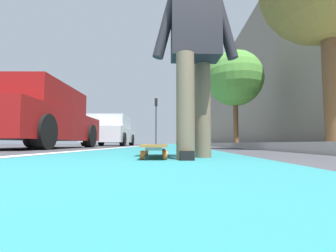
{
  "coord_description": "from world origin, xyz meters",
  "views": [
    {
      "loc": [
        -0.74,
        -0.34,
        0.12
      ],
      "look_at": [
        13.41,
        0.05,
        1.13
      ],
      "focal_mm": 26.02,
      "sensor_mm": 36.0,
      "label": 1
    }
  ],
  "objects_px": {
    "skater_person": "(195,45)",
    "parked_car_near": "(37,118)",
    "traffic_light": "(156,113)",
    "street_tree_mid": "(235,79)",
    "parked_car_mid": "(111,132)",
    "skateboard": "(155,147)"
  },
  "relations": [
    {
      "from": "parked_car_near",
      "to": "street_tree_mid",
      "type": "bearing_deg",
      "value": -48.43
    },
    {
      "from": "skater_person",
      "to": "parked_car_near",
      "type": "bearing_deg",
      "value": 42.75
    },
    {
      "from": "parked_car_mid",
      "to": "traffic_light",
      "type": "xyz_separation_m",
      "value": [
        12.73,
        -1.29,
        2.57
      ]
    },
    {
      "from": "parked_car_near",
      "to": "parked_car_mid",
      "type": "bearing_deg",
      "value": -1.2
    },
    {
      "from": "skateboard",
      "to": "parked_car_mid",
      "type": "distance_m",
      "value": 10.51
    },
    {
      "from": "parked_car_near",
      "to": "skater_person",
      "type": "bearing_deg",
      "value": -137.25
    },
    {
      "from": "skateboard",
      "to": "parked_car_near",
      "type": "distance_m",
      "value": 4.9
    },
    {
      "from": "parked_car_near",
      "to": "street_tree_mid",
      "type": "height_order",
      "value": "street_tree_mid"
    },
    {
      "from": "parked_car_near",
      "to": "street_tree_mid",
      "type": "xyz_separation_m",
      "value": [
        5.48,
        -6.18,
        2.42
      ]
    },
    {
      "from": "skater_person",
      "to": "traffic_light",
      "type": "bearing_deg",
      "value": 5.24
    },
    {
      "from": "skateboard",
      "to": "street_tree_mid",
      "type": "relative_size",
      "value": 0.19
    },
    {
      "from": "skater_person",
      "to": "traffic_light",
      "type": "relative_size",
      "value": 0.34
    },
    {
      "from": "skater_person",
      "to": "parked_car_near",
      "type": "relative_size",
      "value": 0.37
    },
    {
      "from": "parked_car_near",
      "to": "street_tree_mid",
      "type": "distance_m",
      "value": 8.61
    },
    {
      "from": "street_tree_mid",
      "to": "parked_car_mid",
      "type": "bearing_deg",
      "value": 81.69
    },
    {
      "from": "skater_person",
      "to": "traffic_light",
      "type": "height_order",
      "value": "traffic_light"
    },
    {
      "from": "skateboard",
      "to": "skater_person",
      "type": "xyz_separation_m",
      "value": [
        -0.15,
        -0.35,
        0.84
      ]
    },
    {
      "from": "skateboard",
      "to": "street_tree_mid",
      "type": "height_order",
      "value": "street_tree_mid"
    },
    {
      "from": "traffic_light",
      "to": "street_tree_mid",
      "type": "height_order",
      "value": "traffic_light"
    },
    {
      "from": "skateboard",
      "to": "traffic_light",
      "type": "relative_size",
      "value": 0.18
    },
    {
      "from": "skater_person",
      "to": "street_tree_mid",
      "type": "distance_m",
      "value": 9.92
    },
    {
      "from": "skater_person",
      "to": "skateboard",
      "type": "bearing_deg",
      "value": 66.62
    }
  ]
}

